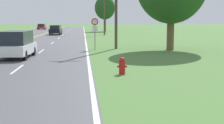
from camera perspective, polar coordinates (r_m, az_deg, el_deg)
name	(u,v)px	position (r m, az deg, el deg)	size (l,w,h in m)	color
fire_hydrant	(122,66)	(13.96, 1.86, -0.66)	(0.44, 0.28, 0.76)	red
traffic_sign	(95,26)	(25.54, -3.16, 6.62)	(0.60, 0.10, 2.59)	gray
utility_pole_far	(104,7)	(51.14, -1.41, 9.96)	(1.80, 0.24, 8.66)	brown
tree_mid_treeline	(105,8)	(67.87, -1.31, 9.87)	(4.36, 4.36, 7.58)	brown
car_white_van_approaching	(16,44)	(20.91, -17.17, 3.16)	(2.05, 4.39, 1.72)	black
car_black_van_mid_far	(56,30)	(53.27, -10.25, 5.85)	(1.89, 4.87, 1.60)	black
car_red_hatchback_receding	(42,27)	(84.47, -12.75, 6.35)	(1.98, 3.51, 1.47)	black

